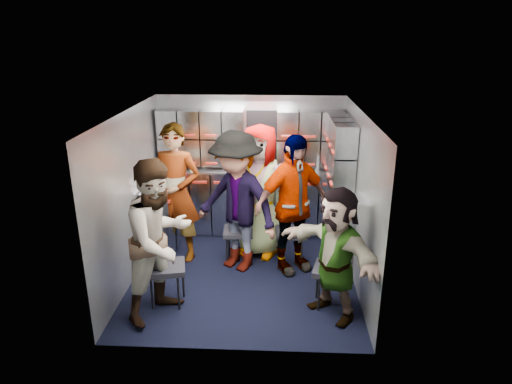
{
  "coord_description": "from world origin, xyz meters",
  "views": [
    {
      "loc": [
        0.41,
        -5.23,
        3.02
      ],
      "look_at": [
        0.14,
        0.35,
        1.01
      ],
      "focal_mm": 32.0,
      "sensor_mm": 36.0,
      "label": 1
    }
  ],
  "objects_px": {
    "jump_seat_center": "(260,218)",
    "attendant_arc_c": "(259,191)",
    "attendant_arc_a": "(160,240)",
    "attendant_arc_e": "(336,254)",
    "jump_seat_near_right": "(332,272)",
    "attendant_standing": "(176,194)",
    "jump_seat_near_left": "(167,270)",
    "jump_seat_mid_right": "(291,234)",
    "attendant_arc_b": "(237,202)",
    "jump_seat_mid_left": "(238,233)",
    "attendant_arc_d": "(292,205)"
  },
  "relations": [
    {
      "from": "jump_seat_near_right",
      "to": "attendant_arc_c",
      "type": "relative_size",
      "value": 0.26
    },
    {
      "from": "jump_seat_center",
      "to": "jump_seat_mid_right",
      "type": "distance_m",
      "value": 0.63
    },
    {
      "from": "attendant_arc_a",
      "to": "attendant_arc_c",
      "type": "distance_m",
      "value": 1.82
    },
    {
      "from": "jump_seat_mid_right",
      "to": "attendant_arc_d",
      "type": "bearing_deg",
      "value": -90.0
    },
    {
      "from": "jump_seat_center",
      "to": "attendant_standing",
      "type": "height_order",
      "value": "attendant_standing"
    },
    {
      "from": "attendant_arc_c",
      "to": "attendant_arc_e",
      "type": "distance_m",
      "value": 1.71
    },
    {
      "from": "attendant_arc_a",
      "to": "attendant_arc_e",
      "type": "bearing_deg",
      "value": -55.19
    },
    {
      "from": "jump_seat_mid_right",
      "to": "attendant_arc_a",
      "type": "bearing_deg",
      "value": -139.29
    },
    {
      "from": "jump_seat_mid_right",
      "to": "attendant_arc_e",
      "type": "relative_size",
      "value": 0.32
    },
    {
      "from": "jump_seat_near_left",
      "to": "attendant_arc_e",
      "type": "relative_size",
      "value": 0.33
    },
    {
      "from": "jump_seat_mid_left",
      "to": "attendant_arc_b",
      "type": "distance_m",
      "value": 0.55
    },
    {
      "from": "jump_seat_center",
      "to": "attendant_standing",
      "type": "xyz_separation_m",
      "value": [
        -1.1,
        -0.39,
        0.5
      ]
    },
    {
      "from": "attendant_arc_b",
      "to": "attendant_arc_d",
      "type": "distance_m",
      "value": 0.71
    },
    {
      "from": "jump_seat_mid_left",
      "to": "jump_seat_near_right",
      "type": "height_order",
      "value": "jump_seat_near_right"
    },
    {
      "from": "jump_seat_near_right",
      "to": "attendant_arc_e",
      "type": "height_order",
      "value": "attendant_arc_e"
    },
    {
      "from": "jump_seat_near_left",
      "to": "jump_seat_mid_right",
      "type": "distance_m",
      "value": 1.78
    },
    {
      "from": "jump_seat_mid_left",
      "to": "attendant_arc_d",
      "type": "height_order",
      "value": "attendant_arc_d"
    },
    {
      "from": "attendant_arc_c",
      "to": "jump_seat_near_right",
      "type": "bearing_deg",
      "value": -36.69
    },
    {
      "from": "attendant_arc_d",
      "to": "jump_seat_near_right",
      "type": "bearing_deg",
      "value": -93.1
    },
    {
      "from": "attendant_arc_a",
      "to": "attendant_arc_d",
      "type": "bearing_deg",
      "value": -20.51
    },
    {
      "from": "jump_seat_mid_left",
      "to": "attendant_arc_c",
      "type": "relative_size",
      "value": 0.25
    },
    {
      "from": "attendant_arc_a",
      "to": "jump_seat_center",
      "type": "bearing_deg",
      "value": 2.63
    },
    {
      "from": "jump_seat_center",
      "to": "attendant_arc_c",
      "type": "bearing_deg",
      "value": -90.0
    },
    {
      "from": "attendant_arc_e",
      "to": "jump_seat_mid_left",
      "type": "bearing_deg",
      "value": -176.25
    },
    {
      "from": "attendant_arc_b",
      "to": "attendant_arc_e",
      "type": "relative_size",
      "value": 1.24
    },
    {
      "from": "jump_seat_center",
      "to": "attendant_arc_c",
      "type": "height_order",
      "value": "attendant_arc_c"
    },
    {
      "from": "jump_seat_mid_right",
      "to": "attendant_arc_b",
      "type": "xyz_separation_m",
      "value": [
        -0.71,
        -0.16,
        0.51
      ]
    },
    {
      "from": "attendant_standing",
      "to": "attendant_arc_c",
      "type": "bearing_deg",
      "value": 21.99
    },
    {
      "from": "jump_seat_mid_right",
      "to": "attendant_arc_c",
      "type": "xyz_separation_m",
      "value": [
        -0.43,
        0.28,
        0.5
      ]
    },
    {
      "from": "jump_seat_near_left",
      "to": "attendant_arc_c",
      "type": "height_order",
      "value": "attendant_arc_c"
    },
    {
      "from": "jump_seat_mid_left",
      "to": "jump_seat_center",
      "type": "bearing_deg",
      "value": 58.32
    },
    {
      "from": "attendant_arc_c",
      "to": "jump_seat_center",
      "type": "bearing_deg",
      "value": 108.99
    },
    {
      "from": "attendant_standing",
      "to": "jump_seat_near_right",
      "type": "bearing_deg",
      "value": -17.14
    },
    {
      "from": "jump_seat_near_left",
      "to": "jump_seat_near_right",
      "type": "relative_size",
      "value": 1.01
    },
    {
      "from": "jump_seat_mid_right",
      "to": "jump_seat_near_right",
      "type": "xyz_separation_m",
      "value": [
        0.44,
        -1.0,
        0.01
      ]
    },
    {
      "from": "attendant_arc_a",
      "to": "attendant_arc_c",
      "type": "height_order",
      "value": "attendant_arc_c"
    },
    {
      "from": "attendant_arc_d",
      "to": "attendant_arc_e",
      "type": "distance_m",
      "value": 1.11
    },
    {
      "from": "jump_seat_near_left",
      "to": "attendant_arc_d",
      "type": "relative_size",
      "value": 0.27
    },
    {
      "from": "jump_seat_mid_right",
      "to": "attendant_arc_e",
      "type": "xyz_separation_m",
      "value": [
        0.44,
        -1.18,
        0.33
      ]
    },
    {
      "from": "attendant_arc_b",
      "to": "attendant_arc_c",
      "type": "relative_size",
      "value": 1.0
    },
    {
      "from": "jump_seat_center",
      "to": "attendant_arc_b",
      "type": "distance_m",
      "value": 0.84
    },
    {
      "from": "attendant_standing",
      "to": "jump_seat_center",
      "type": "bearing_deg",
      "value": 30.7
    },
    {
      "from": "jump_seat_near_left",
      "to": "attendant_arc_d",
      "type": "distance_m",
      "value": 1.75
    },
    {
      "from": "attendant_standing",
      "to": "attendant_arc_a",
      "type": "xyz_separation_m",
      "value": [
        0.1,
        -1.31,
        -0.05
      ]
    },
    {
      "from": "jump_seat_near_left",
      "to": "attendant_standing",
      "type": "relative_size",
      "value": 0.26
    },
    {
      "from": "jump_seat_near_left",
      "to": "jump_seat_near_right",
      "type": "height_order",
      "value": "jump_seat_near_left"
    },
    {
      "from": "jump_seat_near_right",
      "to": "jump_seat_mid_right",
      "type": "bearing_deg",
      "value": 113.79
    },
    {
      "from": "jump_seat_center",
      "to": "attendant_standing",
      "type": "relative_size",
      "value": 0.26
    },
    {
      "from": "jump_seat_mid_left",
      "to": "jump_seat_center",
      "type": "height_order",
      "value": "jump_seat_center"
    },
    {
      "from": "attendant_arc_c",
      "to": "attendant_arc_d",
      "type": "distance_m",
      "value": 0.63
    }
  ]
}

